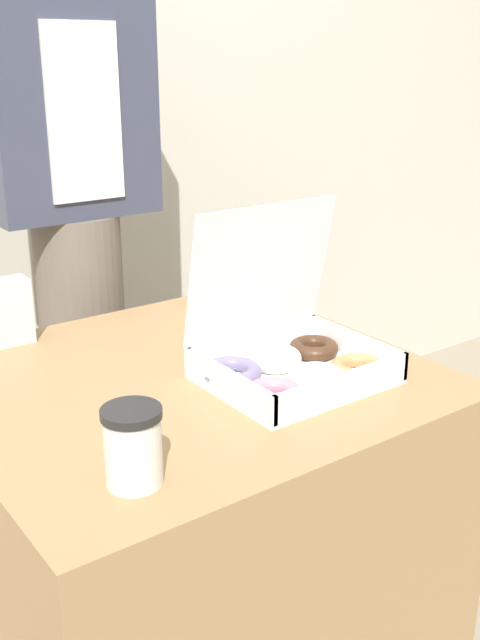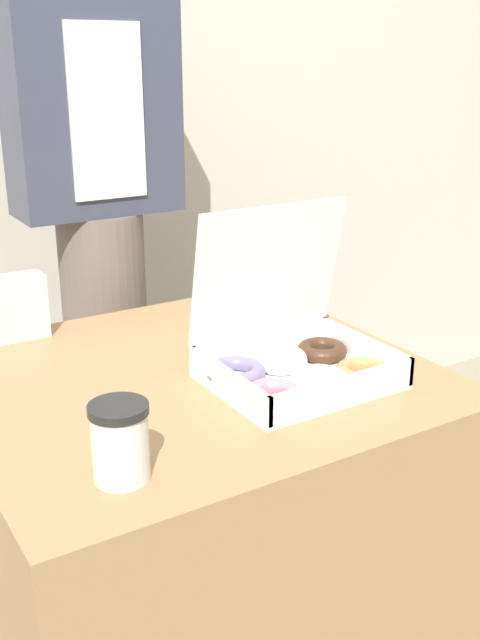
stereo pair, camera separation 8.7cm
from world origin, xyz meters
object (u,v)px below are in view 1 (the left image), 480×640
Objects in this scene: donut_box at (289,356)px; person_customer at (73,186)px; coffee_cup at (133,446)px; napkin_holder at (2,313)px.

donut_box is 0.19× the size of person_customer.
person_customer is (0.32, 0.86, 0.19)m from coffee_cup.
coffee_cup is at bearing -159.78° from donut_box.
napkin_holder is at bearing 86.29° from coffee_cup.
donut_box reaches higher than napkin_holder.
donut_box is at bearing -52.98° from napkin_holder.
coffee_cup is (-0.38, -0.14, 0.01)m from donut_box.
coffee_cup is 0.06× the size of person_customer.
napkin_holder is (0.04, 0.60, 0.01)m from coffee_cup.
donut_box is 2.52× the size of napkin_holder.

